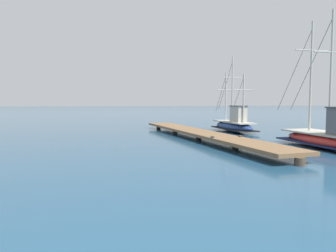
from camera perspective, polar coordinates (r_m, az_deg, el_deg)
The scene contains 3 objects.
floating_dock at distance 19.45m, azimuth 5.64°, elevation -1.23°, with size 3.47×17.88×0.53m.
fishing_boat_0 at distance 17.03m, azimuth 28.26°, elevation -1.77°, with size 2.25×8.08×6.72m.
fishing_boat_1 at distance 24.41m, azimuth 11.94°, elevation 0.36°, with size 1.68×6.15×5.74m.
Camera 1 is at (0.03, -1.39, 2.23)m, focal length 33.43 mm.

